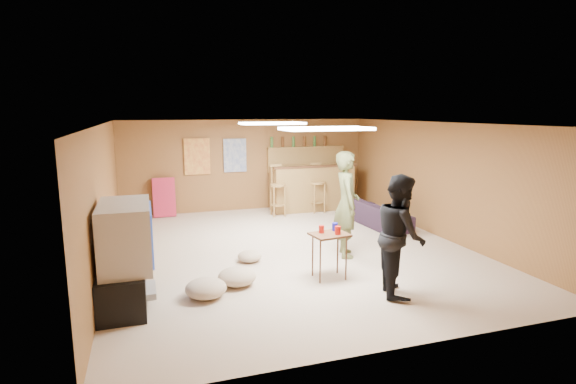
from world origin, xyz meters
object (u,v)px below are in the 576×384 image
object	(u,v)px
bar_counter	(312,188)
person_olive	(346,204)
tray_table	(329,256)
person_black	(400,235)
sofa	(379,214)
tv_body	(125,235)

from	to	relation	value
bar_counter	person_olive	xyz separation A→B (m)	(-0.72, -3.51, 0.33)
bar_counter	tray_table	bearing A→B (deg)	-107.64
person_black	sofa	xyz separation A→B (m)	(1.54, 3.30, -0.56)
tv_body	bar_counter	bearing A→B (deg)	47.00
bar_counter	person_black	xyz separation A→B (m)	(-0.73, -5.18, 0.25)
bar_counter	sofa	bearing A→B (deg)	-66.69
tv_body	person_olive	bearing A→B (deg)	15.40
person_olive	tray_table	size ratio (longest dim) A/B	2.63
sofa	tray_table	size ratio (longest dim) A/B	2.50
tray_table	tv_body	bearing A→B (deg)	-178.82
tv_body	bar_counter	xyz separation A→B (m)	(4.15, 4.45, -0.35)
person_black	sofa	bearing A→B (deg)	-5.93
tv_body	bar_counter	size ratio (longest dim) A/B	0.55
person_olive	tray_table	xyz separation A→B (m)	(-0.68, -0.89, -0.55)
bar_counter	sofa	xyz separation A→B (m)	(0.81, -1.88, -0.31)
bar_counter	person_black	distance (m)	5.23
person_black	sofa	world-z (taller)	person_black
sofa	bar_counter	bearing A→B (deg)	19.91
tv_body	tray_table	xyz separation A→B (m)	(2.75, 0.06, -0.56)
person_olive	sofa	world-z (taller)	person_olive
bar_counter	tray_table	distance (m)	4.62
person_olive	tv_body	bearing A→B (deg)	119.92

